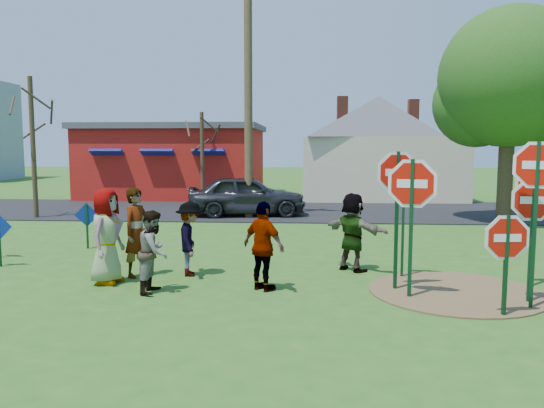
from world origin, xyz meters
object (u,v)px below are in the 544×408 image
Objects in this scene: utility_pole at (248,79)px; person_a at (107,236)px; person_b at (137,232)px; suv at (247,195)px; stop_sign_a at (412,197)px; leafy_tree at (513,85)px; stop_sign_b at (404,187)px; stop_sign_c at (537,185)px; stop_sign_d at (534,195)px.

person_a is at bearing -100.02° from utility_pole.
utility_pole reaches higher than person_b.
suv is (1.61, 10.38, -0.13)m from person_a.
suv is at bearing 128.31° from stop_sign_a.
stop_sign_a is at bearing -88.74° from person_a.
stop_sign_a is 0.35× the size of leafy_tree.
person_b is at bearing -175.56° from stop_sign_a.
suv is (-4.22, 11.03, -1.01)m from stop_sign_a.
suv is 4.43m from utility_pole.
suv is (-4.35, 9.53, -1.06)m from stop_sign_b.
stop_sign_c is at bearing -34.98° from stop_sign_b.
stop_sign_b is at bearing -163.70° from suv.
leafy_tree reaches higher than stop_sign_d.
stop_sign_c is 0.30× the size of utility_pole.
stop_sign_c is 1.55× the size of person_a.
stop_sign_d is 0.54× the size of suv.
stop_sign_c reaches higher than stop_sign_d.
stop_sign_c is (1.91, -0.55, 0.25)m from stop_sign_a.
person_a is 1.02× the size of person_b.
stop_sign_d is 1.33× the size of person_b.
stop_sign_c reaches higher than stop_sign_b.
leafy_tree is (10.64, 8.40, 3.91)m from person_b.
stop_sign_b is 0.26× the size of utility_pole.
stop_sign_a is 0.27× the size of utility_pole.
person_a is (-7.75, 1.20, -1.13)m from stop_sign_c.
stop_sign_d reaches higher than person_a.
stop_sign_c is 0.64× the size of suv.
leafy_tree reaches higher than stop_sign_a.
leafy_tree reaches higher than person_a.
stop_sign_b is at bearing -122.07° from leafy_tree.
stop_sign_d is at bearing 38.06° from stop_sign_a.
stop_sign_a is 5.94m from person_a.
stop_sign_d is 7.96m from person_b.
suv is (-6.72, 10.09, -0.97)m from stop_sign_d.
stop_sign_c is at bearing -78.93° from person_b.
stop_sign_c is at bearing 1.40° from stop_sign_a.
leafy_tree is at bearing 76.78° from stop_sign_d.
utility_pole is at bearing 16.69° from person_b.
utility_pole reaches higher than suv.
stop_sign_b reaches higher than person_b.
stop_sign_d is at bearing -67.35° from person_b.
stop_sign_a is at bearing -118.47° from leafy_tree.
stop_sign_a is 11.82m from utility_pole.
stop_sign_b is 2.73m from stop_sign_c.
stop_sign_c is at bearing -160.33° from suv.
stop_sign_a is 1.40× the size of person_a.
person_a is at bearing -173.78° from stop_sign_d.
leafy_tree is at bearing 71.93° from stop_sign_b.
leafy_tree is at bearing 100.73° from stop_sign_c.
stop_sign_a is 2.67m from stop_sign_d.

